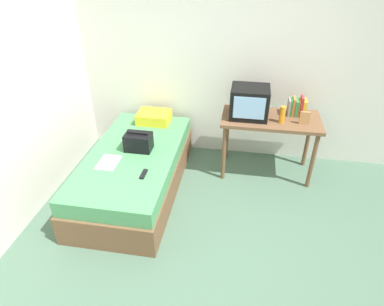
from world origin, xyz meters
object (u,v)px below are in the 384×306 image
Objects in this scene: water_bottle at (282,115)px; picture_frame at (305,118)px; pillow at (154,117)px; handbag at (138,142)px; book_row at (297,107)px; tv at (249,102)px; desk at (270,125)px; magazine at (108,162)px; remote_dark at (144,174)px; bed at (135,171)px.

water_bottle is 1.30× the size of picture_frame.
handbag is (0.01, -0.71, 0.03)m from pillow.
book_row is 1.81m from pillow.
book_row is (0.56, 0.14, -0.08)m from tv.
desk is 4.89× the size of book_row.
magazine is (-2.08, -0.77, -0.33)m from picture_frame.
pillow is (-1.22, 0.16, -0.37)m from tv.
desk is 5.86× the size of water_bottle.
desk is 4.00× the size of magazine.
remote_dark is at bearing -134.61° from tv.
bed is at bearing 121.49° from remote_dark.
book_row reaches higher than water_bottle.
water_bottle is at bearing -15.04° from tv.
remote_dark is (-1.64, -0.92, -0.32)m from picture_frame.
picture_frame is 1.90m from handbag.
bed is 1.72× the size of desk.
picture_frame is (1.89, 0.52, 0.60)m from bed.
desk is 1.58m from handbag.
pillow is 1.44× the size of magazine.
desk is 0.38m from book_row.
book_row is 0.79× the size of handbag.
desk reaches higher than handbag.
tv is at bearing -178.36° from desk.
picture_frame reaches higher than handbag.
picture_frame is (0.07, -0.23, -0.03)m from book_row.
picture_frame reaches higher than remote_dark.
magazine is (-1.45, -0.87, -0.43)m from tv.
book_row reaches higher than picture_frame.
picture_frame is 2.24m from magazine.
pillow is at bearing 172.14° from picture_frame.
remote_dark is (-1.28, -1.03, -0.15)m from desk.
handbag is at bearing -158.76° from book_row.
handbag reaches higher than magazine.
book_row reaches higher than pillow.
tv is 1.05× the size of pillow.
handbag is at bearing 112.50° from remote_dark.
pillow is at bearing 91.07° from handbag.
water_bottle reaches higher than pillow.
desk is at bearing 134.94° from water_bottle.
tv reaches higher than desk.
handbag is at bearing 52.35° from bed.
picture_frame is at bearing 13.87° from handbag.
picture_frame is (0.36, -0.11, 0.18)m from desk.
magazine is (-1.72, -0.88, -0.15)m from desk.
magazine is (-0.25, -0.32, -0.10)m from handbag.
tv is at bearing 31.06° from magazine.
picture_frame reaches higher than pillow.
tv is 1.37m from handbag.
pillow is 2.68× the size of remote_dark.
pillow is at bearing 170.82° from water_bottle.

